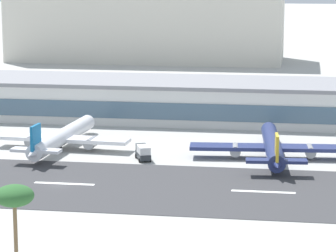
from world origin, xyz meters
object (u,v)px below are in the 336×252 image
object	(u,v)px
terminal_building	(183,100)
distant_hotel_block	(147,16)
palm_tree_0	(14,197)
airliner_blue_tail_gate_1	(61,138)
airliner_gold_tail_gate_2	(273,147)
service_box_truck_1	(143,152)

from	to	relation	value
terminal_building	distant_hotel_block	world-z (taller)	distant_hotel_block
terminal_building	palm_tree_0	xyz separation A→B (m)	(-6.47, -120.35, 5.61)
airliner_blue_tail_gate_1	distant_hotel_block	bearing A→B (deg)	7.90
terminal_building	airliner_gold_tail_gate_2	size ratio (longest dim) A/B	4.21
terminal_building	airliner_blue_tail_gate_1	world-z (taller)	terminal_building
airliner_blue_tail_gate_1	airliner_gold_tail_gate_2	size ratio (longest dim) A/B	1.01
airliner_blue_tail_gate_1	airliner_gold_tail_gate_2	xyz separation A→B (m)	(48.23, -2.05, -0.04)
terminal_building	palm_tree_0	distance (m)	120.65
terminal_building	airliner_blue_tail_gate_1	xyz separation A→B (m)	(-22.19, -42.77, -2.58)
terminal_building	airliner_blue_tail_gate_1	size ratio (longest dim) A/B	4.15
terminal_building	airliner_gold_tail_gate_2	xyz separation A→B (m)	(26.04, -44.82, -2.62)
distant_hotel_block	airliner_gold_tail_gate_2	distance (m)	191.23
terminal_building	airliner_blue_tail_gate_1	distance (m)	48.25
airliner_gold_tail_gate_2	service_box_truck_1	size ratio (longest dim) A/B	6.34
distant_hotel_block	airliner_blue_tail_gate_1	xyz separation A→B (m)	(12.33, -178.63, -15.97)
airliner_gold_tail_gate_2	palm_tree_0	distance (m)	82.64
distant_hotel_block	palm_tree_0	bearing A→B (deg)	-83.75
service_box_truck_1	palm_tree_0	size ratio (longest dim) A/B	0.51
airliner_gold_tail_gate_2	service_box_truck_1	distance (m)	28.25
terminal_building	service_box_truck_1	world-z (taller)	terminal_building
distant_hotel_block	airliner_gold_tail_gate_2	world-z (taller)	distant_hotel_block
service_box_truck_1	palm_tree_0	world-z (taller)	palm_tree_0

